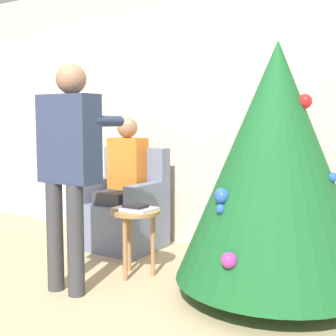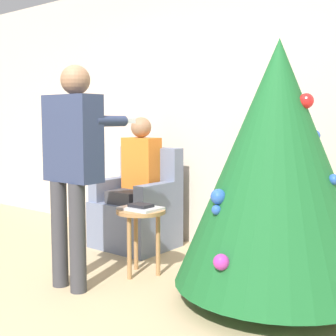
{
  "view_description": "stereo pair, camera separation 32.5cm",
  "coord_description": "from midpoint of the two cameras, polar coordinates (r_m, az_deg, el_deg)",
  "views": [
    {
      "loc": [
        2.17,
        -1.79,
        1.25
      ],
      "look_at": [
        0.42,
        0.93,
        0.91
      ],
      "focal_mm": 50.0,
      "sensor_mm": 36.0,
      "label": 1
    },
    {
      "loc": [
        2.43,
        -1.6,
        1.25
      ],
      "look_at": [
        0.42,
        0.93,
        0.91
      ],
      "focal_mm": 50.0,
      "sensor_mm": 36.0,
      "label": 2
    }
  ],
  "objects": [
    {
      "name": "ground_plane",
      "position": [
        3.12,
        -14.47,
        -17.84
      ],
      "size": [
        14.0,
        14.0,
        0.0
      ],
      "primitive_type": "plane",
      "color": "tan"
    },
    {
      "name": "wall_back",
      "position": [
        4.55,
        8.2,
        7.19
      ],
      "size": [
        8.0,
        0.06,
        2.7
      ],
      "color": "beige",
      "rests_on": "ground_plane"
    },
    {
      "name": "christmas_tree",
      "position": [
        3.26,
        15.92,
        0.5
      ],
      "size": [
        1.37,
        1.37,
        1.78
      ],
      "color": "brown",
      "rests_on": "ground_plane"
    },
    {
      "name": "armchair",
      "position": [
        4.61,
        -1.67,
        -5.31
      ],
      "size": [
        0.72,
        0.62,
        0.97
      ],
      "color": "slate",
      "rests_on": "ground_plane"
    },
    {
      "name": "person_seated",
      "position": [
        4.54,
        -1.88,
        -1.0
      ],
      "size": [
        0.36,
        0.46,
        1.27
      ],
      "color": "#38383D",
      "rests_on": "ground_plane"
    },
    {
      "name": "person_standing",
      "position": [
        3.44,
        -8.9,
        1.51
      ],
      "size": [
        0.47,
        0.57,
        1.64
      ],
      "color": "#38383D",
      "rests_on": "ground_plane"
    },
    {
      "name": "side_stool",
      "position": [
        3.75,
        -0.83,
        -6.5
      ],
      "size": [
        0.39,
        0.39,
        0.53
      ],
      "color": "#A37547",
      "rests_on": "ground_plane"
    },
    {
      "name": "laptop",
      "position": [
        3.73,
        -0.83,
        -4.94
      ],
      "size": [
        0.31,
        0.24,
        0.02
      ],
      "color": "silver",
      "rests_on": "side_stool"
    },
    {
      "name": "book",
      "position": [
        3.72,
        -0.83,
        -4.61
      ],
      "size": [
        0.17,
        0.13,
        0.02
      ],
      "color": "black",
      "rests_on": "laptop"
    }
  ]
}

